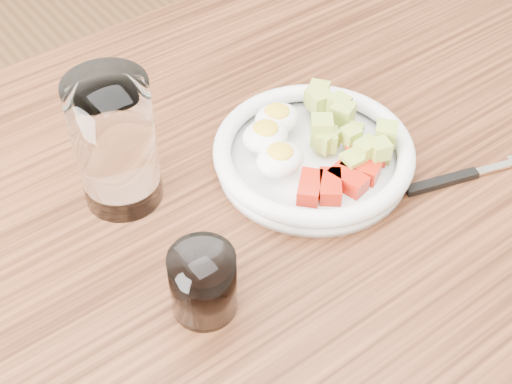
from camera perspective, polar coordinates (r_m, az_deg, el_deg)
dining_table at (r=0.91m, az=0.89°, el=-5.80°), size 1.50×0.90×0.77m
bowl at (r=0.87m, az=4.54°, el=3.28°), size 0.25×0.25×0.06m
fork at (r=0.90m, az=16.11°, el=1.19°), size 0.19×0.07×0.01m
water_glass at (r=0.81m, az=-11.20°, el=3.86°), size 0.09×0.09×0.16m
coffee_glass at (r=0.72m, az=-4.24°, el=-7.28°), size 0.07×0.07×0.08m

